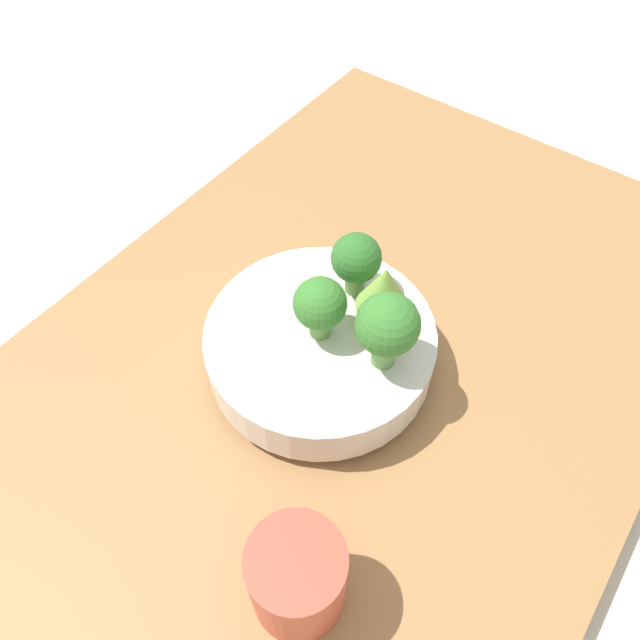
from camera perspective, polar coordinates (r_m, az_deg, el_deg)
ground_plane at (r=0.68m, az=-0.78°, el=-8.86°), size 6.00×6.00×0.00m
table at (r=0.66m, az=-0.80°, el=-8.04°), size 1.07×0.62×0.04m
bowl at (r=0.64m, az=0.00°, el=-2.47°), size 0.23×0.23×0.06m
broccoli_floret_center at (r=0.58m, az=-0.00°, el=1.35°), size 0.05×0.05×0.07m
broccoli_floret_back at (r=0.55m, az=6.18°, el=-0.62°), size 0.06×0.06×0.09m
broccoli_floret_left at (r=0.62m, az=3.33°, el=5.51°), size 0.05×0.05×0.07m
romanesco_piece_far at (r=0.59m, az=5.86°, el=2.73°), size 0.05×0.05×0.07m
cup at (r=0.53m, az=-2.09°, el=-22.51°), size 0.08×0.08×0.10m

